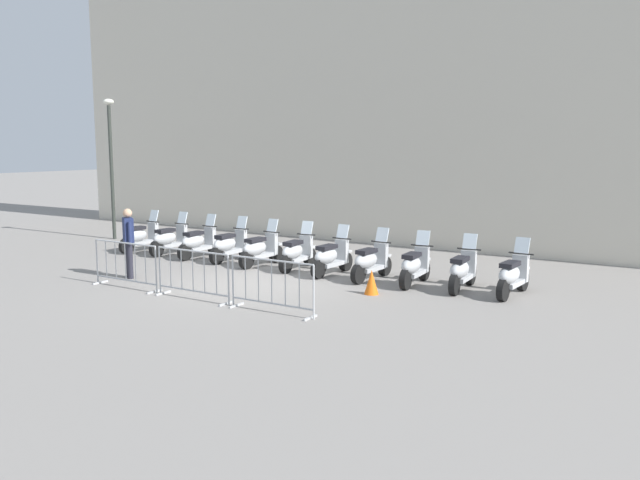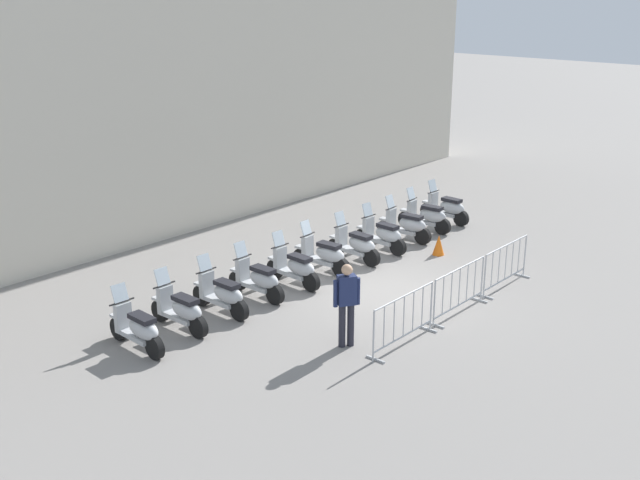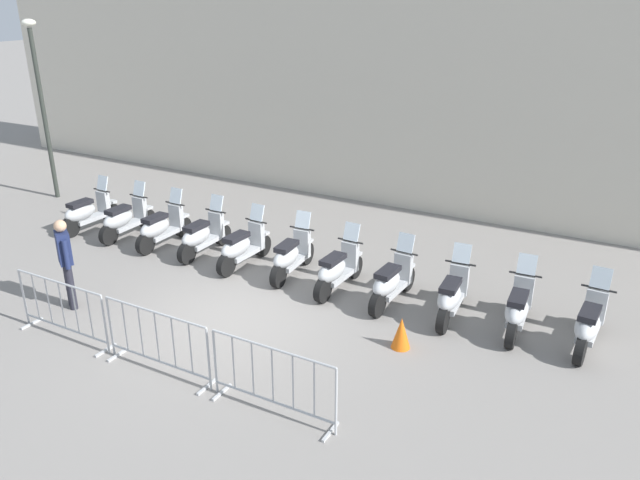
% 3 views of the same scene
% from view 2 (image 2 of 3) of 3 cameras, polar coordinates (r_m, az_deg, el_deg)
% --- Properties ---
extents(ground_plane, '(120.00, 120.00, 0.00)m').
position_cam_2_polar(ground_plane, '(18.15, 5.04, -3.83)').
color(ground_plane, gray).
extents(building_facade, '(28.09, 3.93, 11.09)m').
position_cam_2_polar(building_facade, '(22.72, -12.22, 14.68)').
color(building_facade, beige).
rests_on(building_facade, ground).
extents(motorcycle_0, '(0.56, 1.72, 1.24)m').
position_cam_2_polar(motorcycle_0, '(15.49, -13.38, -6.45)').
color(motorcycle_0, black).
rests_on(motorcycle_0, ground).
extents(motorcycle_1, '(0.56, 1.72, 1.24)m').
position_cam_2_polar(motorcycle_1, '(16.18, -10.32, -5.15)').
color(motorcycle_1, black).
rests_on(motorcycle_1, ground).
extents(motorcycle_2, '(0.56, 1.72, 1.24)m').
position_cam_2_polar(motorcycle_2, '(16.84, -7.28, -4.03)').
color(motorcycle_2, black).
rests_on(motorcycle_2, ground).
extents(motorcycle_3, '(0.56, 1.72, 1.24)m').
position_cam_2_polar(motorcycle_3, '(17.59, -4.62, -2.95)').
color(motorcycle_3, black).
rests_on(motorcycle_3, ground).
extents(motorcycle_4, '(0.56, 1.72, 1.24)m').
position_cam_2_polar(motorcycle_4, '(18.29, -1.87, -2.06)').
color(motorcycle_4, black).
rests_on(motorcycle_4, ground).
extents(motorcycle_5, '(0.59, 1.72, 1.24)m').
position_cam_2_polar(motorcycle_5, '(19.15, 0.27, -1.10)').
color(motorcycle_5, black).
rests_on(motorcycle_5, ground).
extents(motorcycle_6, '(0.56, 1.72, 1.24)m').
position_cam_2_polar(motorcycle_6, '(19.90, 2.69, -0.37)').
color(motorcycle_6, black).
rests_on(motorcycle_6, ground).
extents(motorcycle_7, '(0.56, 1.72, 1.24)m').
position_cam_2_polar(motorcycle_7, '(20.75, 4.68, 0.38)').
color(motorcycle_7, black).
rests_on(motorcycle_7, ground).
extents(motorcycle_8, '(0.59, 1.72, 1.24)m').
position_cam_2_polar(motorcycle_8, '(21.66, 6.45, 1.09)').
color(motorcycle_8, black).
rests_on(motorcycle_8, ground).
extents(motorcycle_9, '(0.59, 1.72, 1.24)m').
position_cam_2_polar(motorcycle_9, '(22.62, 7.94, 1.77)').
color(motorcycle_9, black).
rests_on(motorcycle_9, ground).
extents(motorcycle_10, '(0.56, 1.72, 1.24)m').
position_cam_2_polar(motorcycle_10, '(23.55, 9.40, 2.36)').
color(motorcycle_10, black).
rests_on(motorcycle_10, ground).
extents(barrier_segment_0, '(2.00, 0.54, 1.07)m').
position_cam_2_polar(barrier_segment_0, '(15.36, 6.24, -5.98)').
color(barrier_segment_0, '#B2B5B7').
rests_on(barrier_segment_0, ground).
extents(barrier_segment_1, '(2.00, 0.54, 1.07)m').
position_cam_2_polar(barrier_segment_1, '(16.99, 10.31, -3.74)').
color(barrier_segment_1, '#B2B5B7').
rests_on(barrier_segment_1, ground).
extents(barrier_segment_2, '(2.00, 0.54, 1.07)m').
position_cam_2_polar(barrier_segment_2, '(18.71, 13.63, -1.89)').
color(barrier_segment_2, '#B2B5B7').
rests_on(barrier_segment_2, ground).
extents(officer_near_row_end, '(0.49, 0.37, 1.73)m').
position_cam_2_polar(officer_near_row_end, '(15.04, 1.99, -4.51)').
color(officer_near_row_end, '#23232D').
rests_on(officer_near_row_end, ground).
extents(traffic_cone, '(0.32, 0.32, 0.55)m').
position_cam_2_polar(traffic_cone, '(20.69, 8.82, -0.36)').
color(traffic_cone, orange).
rests_on(traffic_cone, ground).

